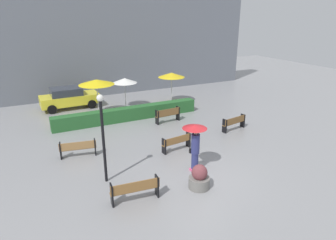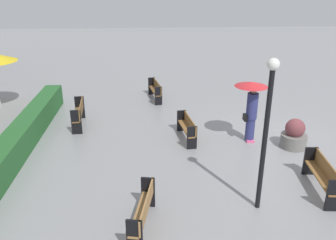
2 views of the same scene
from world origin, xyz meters
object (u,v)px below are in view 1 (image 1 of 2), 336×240
(patio_umbrella_yellow, at_px, (96,82))
(patio_umbrella_white, at_px, (125,81))
(bench_far_right, at_px, (234,122))
(bench_mid_center, at_px, (177,142))
(lamp_post, at_px, (103,130))
(bench_near_left, at_px, (135,189))
(parked_car, at_px, (69,97))
(bench_far_left, at_px, (78,148))
(pedestrian_with_umbrella, at_px, (195,140))
(bench_back_row, at_px, (168,114))
(planter_pot, at_px, (199,178))
(patio_umbrella_yellow_far, at_px, (171,75))

(patio_umbrella_yellow, bearing_deg, patio_umbrella_white, 22.61)
(bench_far_right, height_order, patio_umbrella_yellow, patio_umbrella_yellow)
(bench_mid_center, relative_size, lamp_post, 0.44)
(bench_near_left, xyz_separation_m, parked_car, (-0.26, 13.46, 0.29))
(parked_car, bearing_deg, bench_far_left, -96.40)
(pedestrian_with_umbrella, bearing_deg, bench_far_right, 33.55)
(bench_far_right, xyz_separation_m, bench_back_row, (-3.02, 3.04, 0.04))
(patio_umbrella_white, bearing_deg, parked_car, 151.97)
(bench_far_right, distance_m, bench_back_row, 4.29)
(patio_umbrella_white, bearing_deg, patio_umbrella_yellow, -157.39)
(planter_pot, bearing_deg, bench_far_right, 40.37)
(lamp_post, xyz_separation_m, patio_umbrella_yellow_far, (7.83, 9.25, -0.09))
(patio_umbrella_white, relative_size, patio_umbrella_yellow_far, 0.94)
(bench_mid_center, distance_m, bench_back_row, 4.32)
(patio_umbrella_yellow_far, relative_size, parked_car, 0.58)
(bench_mid_center, bearing_deg, patio_umbrella_yellow_far, 64.88)
(bench_back_row, relative_size, planter_pot, 1.69)
(bench_mid_center, bearing_deg, bench_far_left, 162.08)
(pedestrian_with_umbrella, xyz_separation_m, planter_pot, (-0.60, -1.40, -1.03))
(bench_far_left, xyz_separation_m, patio_umbrella_yellow_far, (8.45, 6.38, 1.77))
(pedestrian_with_umbrella, bearing_deg, bench_back_row, 74.38)
(lamp_post, bearing_deg, bench_far_right, 15.21)
(bench_mid_center, xyz_separation_m, bench_far_right, (4.51, 1.01, 0.02))
(patio_umbrella_yellow_far, bearing_deg, patio_umbrella_yellow, -173.60)
(pedestrian_with_umbrella, distance_m, patio_umbrella_yellow, 9.65)
(bench_far_left, relative_size, pedestrian_with_umbrella, 0.83)
(bench_near_left, xyz_separation_m, patio_umbrella_yellow, (1.24, 10.50, 1.91))
(bench_far_right, bearing_deg, bench_far_left, 176.75)
(patio_umbrella_white, xyz_separation_m, patio_umbrella_yellow_far, (3.71, -0.28, 0.14))
(pedestrian_with_umbrella, xyz_separation_m, parked_car, (-3.53, 12.34, -0.66))
(lamp_post, relative_size, patio_umbrella_yellow, 1.46)
(bench_back_row, height_order, parked_car, parked_car)
(patio_umbrella_yellow, bearing_deg, parked_car, 116.76)
(planter_pot, xyz_separation_m, patio_umbrella_white, (0.85, 11.74, 1.69))
(bench_near_left, relative_size, patio_umbrella_white, 0.82)
(pedestrian_with_umbrella, bearing_deg, planter_pot, -113.32)
(bench_near_left, distance_m, planter_pot, 2.69)
(bench_far_right, relative_size, patio_umbrella_white, 0.77)
(bench_mid_center, distance_m, planter_pot, 3.64)
(bench_back_row, bearing_deg, bench_mid_center, -110.22)
(bench_mid_center, relative_size, planter_pot, 1.65)
(patio_umbrella_yellow_far, bearing_deg, bench_far_right, -83.40)
(patio_umbrella_yellow, bearing_deg, lamp_post, -102.11)
(lamp_post, height_order, patio_umbrella_white, lamp_post)
(bench_mid_center, relative_size, bench_far_left, 0.94)
(planter_pot, height_order, parked_car, parked_car)
(bench_far_right, distance_m, parked_car, 12.38)
(bench_far_left, xyz_separation_m, patio_umbrella_white, (4.74, 6.66, 1.63))
(bench_near_left, relative_size, bench_back_row, 1.09)
(pedestrian_with_umbrella, height_order, patio_umbrella_white, patio_umbrella_white)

